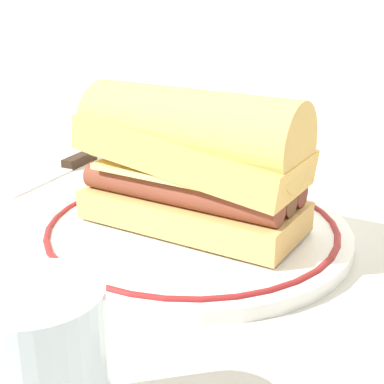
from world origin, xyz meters
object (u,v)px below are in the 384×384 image
plate (192,231)px  drinking_glass (43,378)px  sausage_sandwich (192,158)px  salt_shaker (193,122)px  butter_knife (61,169)px

plate → drinking_glass: bearing=-75.9°
drinking_glass → sausage_sandwich: bearing=104.1°
sausage_sandwich → salt_shaker: size_ratio=2.37×
drinking_glass → salt_shaker: 0.53m
sausage_sandwich → butter_knife: size_ratio=1.21×
salt_shaker → butter_knife: salt_shaker is taller
salt_shaker → butter_knife: 0.19m
plate → salt_shaker: 0.29m
sausage_sandwich → salt_shaker: (-0.15, 0.24, -0.03)m
plate → salt_shaker: size_ratio=3.41×
sausage_sandwich → drinking_glass: (0.06, -0.24, -0.04)m
butter_knife → drinking_glass: bearing=-47.8°
sausage_sandwich → drinking_glass: size_ratio=2.31×
salt_shaker → butter_knife: bearing=-118.3°
drinking_glass → butter_knife: size_ratio=0.53×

